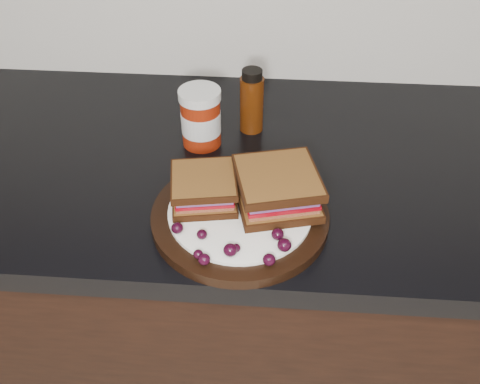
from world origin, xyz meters
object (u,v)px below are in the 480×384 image
object	(u,v)px
sandwich_left	(204,188)
oil_bottle	(252,101)
condiment_jar	(201,118)
plate	(240,216)

from	to	relation	value
sandwich_left	oil_bottle	distance (m)	0.25
oil_bottle	condiment_jar	bearing A→B (deg)	-148.57
sandwich_left	condiment_jar	size ratio (longest dim) A/B	0.90
plate	sandwich_left	distance (m)	0.07
oil_bottle	plate	bearing A→B (deg)	-90.57
condiment_jar	oil_bottle	bearing A→B (deg)	31.43
plate	condiment_jar	size ratio (longest dim) A/B	2.49
condiment_jar	oil_bottle	distance (m)	0.11
sandwich_left	oil_bottle	size ratio (longest dim) A/B	0.80
plate	sandwich_left	size ratio (longest dim) A/B	2.78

